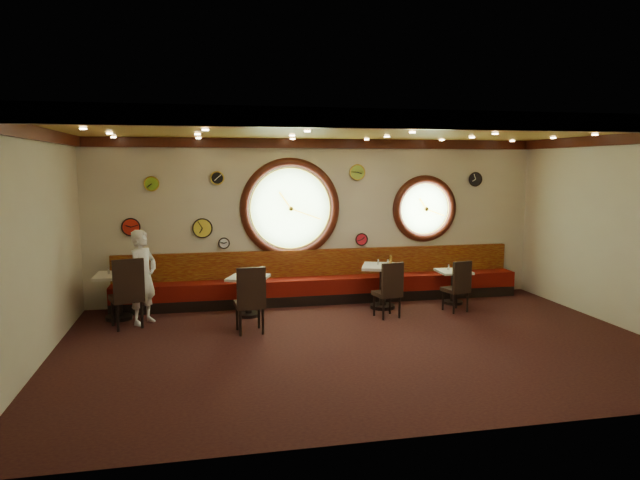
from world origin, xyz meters
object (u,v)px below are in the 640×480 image
(condiment_c_pepper, at_px, (388,263))
(table_d, at_px, (453,283))
(chair_d, at_px, (459,283))
(waiter, at_px, (143,277))
(condiment_d_pepper, at_px, (454,268))
(chair_a, at_px, (128,289))
(chair_c, at_px, (390,286))
(condiment_d_bottle, at_px, (455,265))
(chair_b, at_px, (250,296))
(condiment_d_salt, at_px, (448,267))
(condiment_b_pepper, at_px, (251,273))
(condiment_a_bottle, at_px, (124,268))
(condiment_c_salt, at_px, (378,262))
(condiment_a_pepper, at_px, (116,271))
(condiment_b_salt, at_px, (243,274))
(table_a, at_px, (118,291))
(condiment_a_salt, at_px, (109,271))
(table_b, at_px, (248,291))
(table_c, at_px, (383,281))
(condiment_b_bottle, at_px, (252,271))
(condiment_c_bottle, at_px, (391,260))

(condiment_c_pepper, bearing_deg, table_d, 3.73)
(chair_d, distance_m, waiter, 5.61)
(condiment_c_pepper, distance_m, condiment_d_pepper, 1.36)
(chair_a, xyz_separation_m, chair_c, (4.44, -0.26, -0.10))
(condiment_d_bottle, bearing_deg, chair_b, -162.42)
(condiment_c_pepper, height_order, condiment_d_pepper, condiment_c_pepper)
(condiment_d_salt, xyz_separation_m, condiment_d_pepper, (0.06, -0.12, -0.01))
(chair_b, relative_size, chair_c, 1.09)
(chair_d, xyz_separation_m, condiment_d_salt, (0.11, 0.70, 0.17))
(condiment_b_pepper, relative_size, condiment_a_bottle, 0.62)
(condiment_c_salt, bearing_deg, condiment_a_pepper, 178.43)
(chair_a, relative_size, condiment_b_salt, 7.27)
(condiment_c_salt, height_order, condiment_d_salt, condiment_c_salt)
(condiment_b_pepper, bearing_deg, condiment_b_salt, -179.65)
(chair_c, xyz_separation_m, condiment_a_pepper, (-4.70, 0.94, 0.28))
(condiment_b_salt, bearing_deg, chair_c, -15.03)
(condiment_a_bottle, bearing_deg, chair_c, -12.72)
(table_a, relative_size, chair_c, 1.30)
(waiter, bearing_deg, table_a, 87.22)
(condiment_a_salt, height_order, condiment_d_bottle, condiment_a_salt)
(table_b, relative_size, chair_c, 1.38)
(table_c, relative_size, condiment_c_pepper, 8.59)
(condiment_b_salt, bearing_deg, table_a, 173.71)
(table_a, distance_m, chair_b, 2.59)
(table_d, relative_size, condiment_a_salt, 5.96)
(chair_a, xyz_separation_m, condiment_c_pepper, (4.63, 0.42, 0.20))
(table_d, xyz_separation_m, condiment_a_pepper, (-6.27, 0.17, 0.44))
(chair_d, xyz_separation_m, condiment_a_bottle, (-5.96, 0.89, 0.34))
(table_c, height_order, waiter, waiter)
(condiment_b_bottle, relative_size, condiment_d_bottle, 0.93)
(table_d, distance_m, condiment_d_bottle, 0.34)
(condiment_a_salt, xyz_separation_m, condiment_a_bottle, (0.24, 0.08, 0.02))
(chair_a, xyz_separation_m, condiment_d_pepper, (5.98, 0.46, 0.03))
(condiment_d_pepper, relative_size, condiment_b_bottle, 0.62)
(condiment_b_pepper, bearing_deg, condiment_c_salt, 3.27)
(table_a, bearing_deg, table_d, -1.28)
(condiment_d_salt, bearing_deg, condiment_b_pepper, -177.60)
(chair_a, distance_m, condiment_a_pepper, 0.75)
(chair_b, relative_size, condiment_b_salt, 6.76)
(table_a, height_order, condiment_a_pepper, condiment_a_pepper)
(condiment_c_salt, distance_m, condiment_b_bottle, 2.40)
(condiment_d_pepper, xyz_separation_m, condiment_b_bottle, (-3.89, 0.00, 0.09))
(condiment_c_pepper, relative_size, condiment_c_bottle, 0.62)
(chair_b, bearing_deg, chair_a, 155.64)
(condiment_b_salt, bearing_deg, condiment_c_bottle, 2.04)
(condiment_c_pepper, bearing_deg, condiment_c_bottle, 47.38)
(condiment_a_pepper, bearing_deg, table_a, -51.49)
(chair_d, bearing_deg, chair_b, 174.67)
(condiment_b_bottle, bearing_deg, condiment_a_bottle, 172.02)
(chair_d, xyz_separation_m, waiter, (-5.59, 0.41, 0.26))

